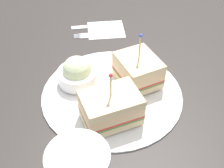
% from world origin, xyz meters
% --- Properties ---
extents(ground_plane, '(1.05, 1.05, 0.02)m').
position_xyz_m(ground_plane, '(0.00, 0.00, -0.01)').
color(ground_plane, '#2D2826').
extents(plate, '(0.28, 0.28, 0.01)m').
position_xyz_m(plate, '(0.00, 0.00, 0.00)').
color(plate, white).
rests_on(plate, ground_plane).
extents(sandwich_half_front, '(0.11, 0.11, 0.11)m').
position_xyz_m(sandwich_half_front, '(-0.05, 0.03, 0.04)').
color(sandwich_half_front, beige).
rests_on(sandwich_half_front, plate).
extents(sandwich_half_back, '(0.12, 0.12, 0.11)m').
position_xyz_m(sandwich_half_back, '(0.06, 0.03, 0.04)').
color(sandwich_half_back, beige).
rests_on(sandwich_half_back, plate).
extents(coleslaw_bowl, '(0.08, 0.08, 0.06)m').
position_xyz_m(coleslaw_bowl, '(0.01, -0.08, 0.03)').
color(coleslaw_bowl, white).
rests_on(coleslaw_bowl, plate).
extents(napkin, '(0.12, 0.13, 0.00)m').
position_xyz_m(napkin, '(-0.20, -0.14, 0.00)').
color(napkin, white).
rests_on(napkin, ground_plane).
extents(fork, '(0.08, 0.10, 0.00)m').
position_xyz_m(fork, '(-0.16, -0.15, 0.00)').
color(fork, silver).
rests_on(fork, ground_plane).
extents(knife, '(0.09, 0.10, 0.00)m').
position_xyz_m(knife, '(-0.19, -0.18, 0.00)').
color(knife, silver).
rests_on(knife, ground_plane).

